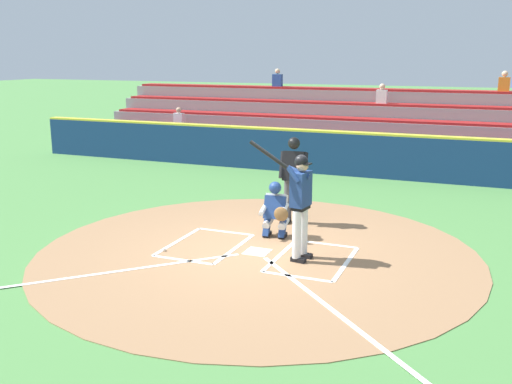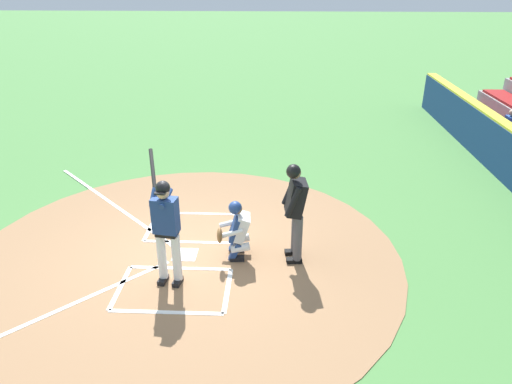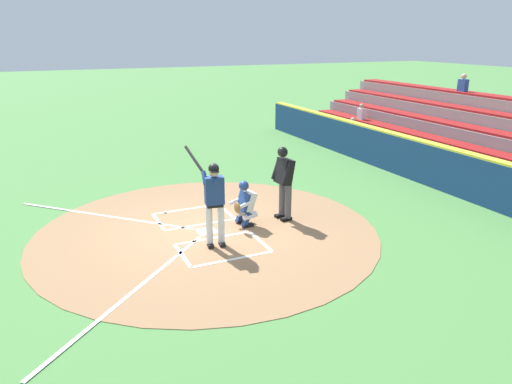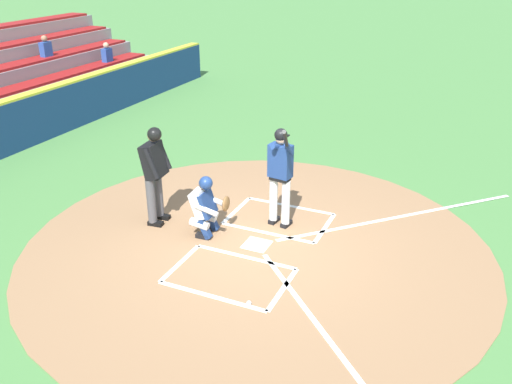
{
  "view_description": "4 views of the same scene",
  "coord_description": "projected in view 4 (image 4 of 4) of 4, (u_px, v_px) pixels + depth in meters",
  "views": [
    {
      "loc": [
        -3.75,
        9.34,
        3.52
      ],
      "look_at": [
        -0.1,
        0.3,
        1.21
      ],
      "focal_mm": 40.82,
      "sensor_mm": 36.0,
      "label": 1
    },
    {
      "loc": [
        -7.42,
        -1.66,
        4.8
      ],
      "look_at": [
        0.08,
        -1.32,
        1.29
      ],
      "focal_mm": 33.19,
      "sensor_mm": 36.0,
      "label": 2
    },
    {
      "loc": [
        -10.05,
        3.3,
        4.41
      ],
      "look_at": [
        0.03,
        -1.29,
        0.8
      ],
      "focal_mm": 33.85,
      "sensor_mm": 36.0,
      "label": 3
    },
    {
      "loc": [
        7.35,
        3.27,
        4.73
      ],
      "look_at": [
        0.01,
        -0.01,
        1.02
      ],
      "focal_mm": 37.65,
      "sensor_mm": 36.0,
      "label": 4
    }
  ],
  "objects": [
    {
      "name": "plate_umpire",
      "position": [
        155.0,
        169.0,
        9.61
      ],
      "size": [
        0.61,
        0.45,
        1.86
      ],
      "color": "#4C4C51",
      "rests_on": "ground"
    },
    {
      "name": "home_plate_and_chalk",
      "position": [
        305.0,
        255.0,
        8.96
      ],
      "size": [
        7.93,
        4.91,
        0.01
      ],
      "color": "white",
      "rests_on": "dirt_circle"
    },
    {
      "name": "batter",
      "position": [
        281.0,
        171.0,
        9.48
      ],
      "size": [
        1.01,
        0.61,
        2.13
      ],
      "color": "white",
      "rests_on": "ground"
    },
    {
      "name": "ground_plane",
      "position": [
        257.0,
        245.0,
        9.29
      ],
      "size": [
        120.0,
        120.0,
        0.0
      ],
      "primitive_type": "plane",
      "color": "#4C8442"
    },
    {
      "name": "dirt_circle",
      "position": [
        257.0,
        245.0,
        9.29
      ],
      "size": [
        8.0,
        8.0,
        0.01
      ],
      "primitive_type": "cylinder",
      "color": "#99704C",
      "rests_on": "ground"
    },
    {
      "name": "baseball",
      "position": [
        249.0,
        303.0,
        7.73
      ],
      "size": [
        0.07,
        0.07,
        0.07
      ],
      "primitive_type": "sphere",
      "color": "white",
      "rests_on": "ground"
    },
    {
      "name": "catcher",
      "position": [
        206.0,
        205.0,
        9.4
      ],
      "size": [
        0.62,
        0.61,
        1.13
      ],
      "color": "black",
      "rests_on": "ground"
    }
  ]
}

